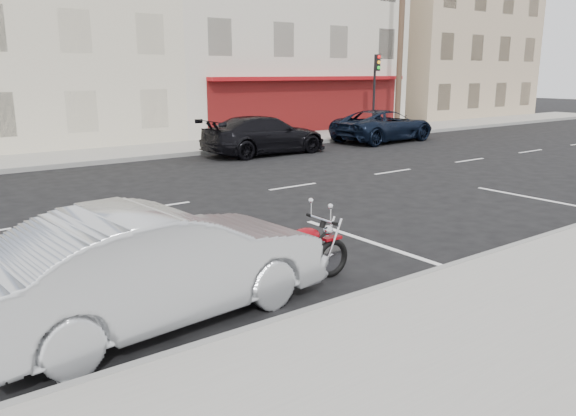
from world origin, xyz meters
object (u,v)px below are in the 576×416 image
(traffic_light, at_px, (375,83))
(fire_hydrant, at_px, (350,125))
(sedan_silver, at_px, (157,264))
(car_far, at_px, (265,135))
(utility_pole, at_px, (401,39))
(motorcycle, at_px, (333,249))
(suv_far, at_px, (384,126))

(traffic_light, xyz_separation_m, fire_hydrant, (-1.50, 0.17, -2.03))
(sedan_silver, xyz_separation_m, car_far, (9.53, 11.55, -0.01))
(utility_pole, height_order, fire_hydrant, utility_pole)
(utility_pole, bearing_deg, car_far, -164.66)
(utility_pole, bearing_deg, sedan_silver, -144.27)
(sedan_silver, relative_size, car_far, 0.90)
(traffic_light, xyz_separation_m, motorcycle, (-15.27, -14.32, -2.11))
(utility_pole, relative_size, motorcycle, 4.62)
(fire_hydrant, relative_size, sedan_silver, 0.16)
(utility_pole, height_order, car_far, utility_pole)
(suv_far, bearing_deg, traffic_light, -40.81)
(car_far, bearing_deg, sedan_silver, 140.18)
(traffic_light, height_order, motorcycle, traffic_light)
(fire_hydrant, distance_m, car_far, 7.58)
(car_far, bearing_deg, suv_far, -88.98)
(motorcycle, relative_size, car_far, 0.38)
(utility_pole, height_order, sedan_silver, utility_pole)
(motorcycle, bearing_deg, suv_far, 42.32)
(motorcycle, bearing_deg, traffic_light, 44.01)
(utility_pole, height_order, suv_far, utility_pole)
(motorcycle, xyz_separation_m, suv_far, (13.40, 11.85, 0.27))
(traffic_light, height_order, suv_far, traffic_light)
(motorcycle, height_order, sedan_silver, sedan_silver)
(fire_hydrant, bearing_deg, traffic_light, -6.36)
(fire_hydrant, bearing_deg, sedan_silver, -139.14)
(fire_hydrant, bearing_deg, motorcycle, -133.54)
(traffic_light, relative_size, fire_hydrant, 5.28)
(utility_pole, distance_m, fire_hydrant, 5.48)
(suv_far, bearing_deg, fire_hydrant, -11.69)
(utility_pole, xyz_separation_m, motorcycle, (-17.27, -14.59, -4.29))
(utility_pole, xyz_separation_m, car_far, (-10.54, -2.89, -4.00))
(fire_hydrant, xyz_separation_m, suv_far, (-0.37, -2.64, 0.19))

